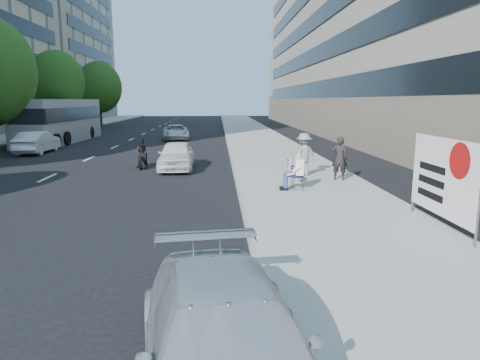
{
  "coord_description": "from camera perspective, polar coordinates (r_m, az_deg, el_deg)",
  "views": [
    {
      "loc": [
        0.73,
        -10.22,
        3.25
      ],
      "look_at": [
        1.34,
        1.5,
        1.04
      ],
      "focal_mm": 32.0,
      "sensor_mm": 36.0,
      "label": 1
    }
  ],
  "objects": [
    {
      "name": "far_bldg_north",
      "position": [
        79.22,
        -27.09,
        17.31
      ],
      "size": [
        22.0,
        28.0,
        28.0
      ],
      "primitive_type": "cube",
      "color": "#C3B092",
      "rests_on": "ground"
    },
    {
      "name": "near_building",
      "position": [
        45.74,
        18.91,
        18.57
      ],
      "size": [
        14.0,
        70.0,
        20.0
      ],
      "primitive_type": "cube",
      "color": "gray",
      "rests_on": "ground"
    },
    {
      "name": "tree_far_e",
      "position": [
        56.13,
        -18.26,
        11.67
      ],
      "size": [
        5.4,
        5.4,
        7.89
      ],
      "color": "#382616",
      "rests_on": "ground"
    },
    {
      "name": "seated_protester",
      "position": [
        14.99,
        7.33,
        1.43
      ],
      "size": [
        0.83,
        1.12,
        1.31
      ],
      "color": "navy",
      "rests_on": "near_sidewalk"
    },
    {
      "name": "white_sedan_far",
      "position": [
        35.95,
        -8.55,
        6.32
      ],
      "size": [
        2.55,
        4.66,
        1.24
      ],
      "primitive_type": "imported",
      "rotation": [
        0.0,
        0.0,
        0.12
      ],
      "color": "silver",
      "rests_on": "ground"
    },
    {
      "name": "tree_far_d",
      "position": [
        42.76,
        -23.23,
        11.99
      ],
      "size": [
        4.8,
        4.8,
        7.65
      ],
      "color": "#382616",
      "rests_on": "ground"
    },
    {
      "name": "near_sidewalk",
      "position": [
        30.56,
        3.19,
        4.65
      ],
      "size": [
        5.0,
        120.0,
        0.15
      ],
      "primitive_type": "cube",
      "color": "#ABA7A0",
      "rests_on": "ground"
    },
    {
      "name": "parked_sedan",
      "position": [
        4.91,
        -1.88,
        -21.25
      ],
      "size": [
        2.38,
        4.7,
        1.31
      ],
      "primitive_type": "imported",
      "rotation": [
        0.0,
        0.0,
        0.12
      ],
      "color": "silver",
      "rests_on": "ground"
    },
    {
      "name": "white_sedan_near",
      "position": [
        20.44,
        -8.49,
        3.27
      ],
      "size": [
        1.66,
        3.98,
        1.34
      ],
      "primitive_type": "imported",
      "rotation": [
        0.0,
        0.0,
        0.02
      ],
      "color": "white",
      "rests_on": "ground"
    },
    {
      "name": "white_sedan_mid",
      "position": [
        29.31,
        -25.42,
        4.57
      ],
      "size": [
        1.47,
        4.13,
        1.36
      ],
      "primitive_type": "imported",
      "rotation": [
        0.0,
        0.0,
        3.15
      ],
      "color": "silver",
      "rests_on": "ground"
    },
    {
      "name": "protest_banner",
      "position": [
        11.47,
        25.42,
        0.33
      ],
      "size": [
        0.08,
        3.06,
        2.2
      ],
      "color": "#4C4C4C",
      "rests_on": "near_sidewalk"
    },
    {
      "name": "jogger",
      "position": [
        17.8,
        8.51,
        3.37
      ],
      "size": [
        1.3,
        1.03,
        1.77
      ],
      "primitive_type": "imported",
      "rotation": [
        0.0,
        0.0,
        3.52
      ],
      "color": "gray",
      "rests_on": "near_sidewalk"
    },
    {
      "name": "pedestrian_woman",
      "position": [
        17.16,
        13.14,
        2.85
      ],
      "size": [
        0.73,
        0.61,
        1.71
      ],
      "primitive_type": "imported",
      "rotation": [
        0.0,
        0.0,
        2.76
      ],
      "color": "black",
      "rests_on": "near_sidewalk"
    },
    {
      "name": "motorcycle",
      "position": [
        21.28,
        -12.84,
        3.32
      ],
      "size": [
        0.76,
        2.05,
        1.42
      ],
      "rotation": [
        0.0,
        0.0,
        0.14
      ],
      "color": "black",
      "rests_on": "ground"
    },
    {
      "name": "bus",
      "position": [
        36.28,
        -22.79,
        7.26
      ],
      "size": [
        2.92,
        12.12,
        3.3
      ],
      "rotation": [
        0.0,
        0.0,
        -0.03
      ],
      "color": "gray",
      "rests_on": "ground"
    },
    {
      "name": "ground",
      "position": [
        10.75,
        -6.8,
        -7.03
      ],
      "size": [
        160.0,
        160.0,
        0.0
      ],
      "primitive_type": "plane",
      "color": "black",
      "rests_on": "ground"
    }
  ]
}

